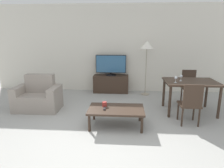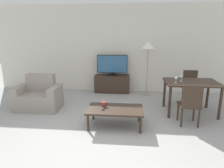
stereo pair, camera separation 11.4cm
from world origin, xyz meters
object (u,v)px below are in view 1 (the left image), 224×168
(coffee_table, at_px, (116,110))
(tv_stand, at_px, (111,84))
(wine_glass_left, at_px, (181,77))
(dining_chair_far, at_px, (189,85))
(wine_glass_center, at_px, (176,78))
(cup_white_near, at_px, (104,104))
(floor_lamp, at_px, (147,47))
(tv, at_px, (111,65))
(remote_primary, at_px, (105,109))
(dining_table, at_px, (191,85))
(dining_chair_near, at_px, (191,102))
(armchair, at_px, (38,97))

(coffee_table, bearing_deg, tv_stand, 96.75)
(wine_glass_left, bearing_deg, dining_chair_far, 59.34)
(tv_stand, bearing_deg, wine_glass_center, -47.55)
(coffee_table, distance_m, wine_glass_center, 1.54)
(cup_white_near, bearing_deg, wine_glass_center, 20.98)
(cup_white_near, bearing_deg, floor_lamp, 64.27)
(tv, distance_m, remote_primary, 2.49)
(dining_table, distance_m, dining_chair_far, 0.78)
(floor_lamp, xyz_separation_m, remote_primary, (-1.00, -2.26, -1.05))
(floor_lamp, height_order, wine_glass_center, floor_lamp)
(cup_white_near, bearing_deg, tv, 91.04)
(floor_lamp, bearing_deg, remote_primary, -113.82)
(dining_chair_near, bearing_deg, floor_lamp, 108.44)
(armchair, bearing_deg, coffee_table, -22.02)
(tv, relative_size, coffee_table, 0.86)
(armchair, height_order, coffee_table, armchair)
(floor_lamp, relative_size, wine_glass_center, 11.02)
(dining_table, xyz_separation_m, cup_white_near, (-1.91, -0.77, -0.24))
(wine_glass_left, bearing_deg, coffee_table, -148.94)
(dining_table, bearing_deg, floor_lamp, 123.69)
(tv_stand, distance_m, wine_glass_left, 2.38)
(dining_chair_near, height_order, cup_white_near, dining_chair_near)
(dining_table, xyz_separation_m, wine_glass_left, (-0.23, -0.01, 0.20))
(dining_table, relative_size, dining_chair_far, 1.35)
(coffee_table, xyz_separation_m, floor_lamp, (0.78, 2.22, 1.10))
(dining_chair_far, bearing_deg, tv_stand, 159.78)
(tv, bearing_deg, coffee_table, -83.25)
(armchair, xyz_separation_m, tv, (1.65, 1.61, 0.56))
(dining_table, bearing_deg, coffee_table, -152.39)
(armchair, height_order, floor_lamp, floor_lamp)
(armchair, height_order, dining_chair_far, dining_chair_far)
(floor_lamp, height_order, wine_glass_left, floor_lamp)
(cup_white_near, relative_size, wine_glass_left, 0.66)
(wine_glass_left, relative_size, wine_glass_center, 1.00)
(tv, height_order, coffee_table, tv)
(floor_lamp, bearing_deg, armchair, -152.11)
(dining_chair_far, bearing_deg, wine_glass_center, -123.05)
(tv, relative_size, cup_white_near, 9.75)
(dining_chair_near, bearing_deg, remote_primary, -173.50)
(tv, xyz_separation_m, dining_chair_near, (1.75, -2.25, -0.39))
(tv_stand, bearing_deg, dining_chair_near, -52.14)
(remote_primary, relative_size, wine_glass_left, 1.03)
(dining_chair_near, relative_size, remote_primary, 5.76)
(tv, bearing_deg, dining_table, -37.88)
(dining_table, bearing_deg, wine_glass_left, -178.28)
(remote_primary, bearing_deg, coffee_table, 11.79)
(remote_primary, bearing_deg, tv, 91.42)
(dining_chair_far, bearing_deg, dining_table, -105.69)
(armchair, bearing_deg, wine_glass_center, -1.68)
(armchair, bearing_deg, dining_chair_near, -10.60)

